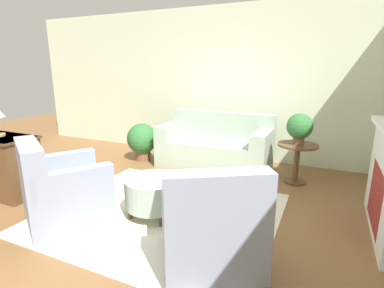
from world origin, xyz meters
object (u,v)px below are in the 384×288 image
at_px(ottoman_table, 154,192).
at_px(potted_plant_floor, 142,140).
at_px(armchair_right, 211,228).
at_px(dresser, 3,165).
at_px(couch, 216,147).
at_px(side_table, 297,156).
at_px(armchair_left, 61,193).
at_px(potted_plant_on_side_table, 300,127).

bearing_deg(ottoman_table, potted_plant_floor, 127.38).
height_order(armchair_right, dresser, armchair_right).
distance_m(armchair_right, dresser, 3.14).
bearing_deg(armchair_right, couch, 109.40).
height_order(couch, dresser, couch).
bearing_deg(side_table, ottoman_table, -127.89).
height_order(couch, armchair_left, armchair_left).
distance_m(ottoman_table, potted_plant_on_side_table, 2.34).
xyz_separation_m(armchair_left, side_table, (2.23, 2.38, 0.05)).
xyz_separation_m(armchair_left, ottoman_table, (0.84, 0.59, -0.07)).
distance_m(armchair_left, armchair_right, 1.77).
bearing_deg(ottoman_table, couch, 89.73).
relative_size(couch, dresser, 1.88).
height_order(dresser, potted_plant_floor, dresser).
xyz_separation_m(ottoman_table, dresser, (-2.19, -0.33, 0.13)).
distance_m(armchair_right, ottoman_table, 1.11).
relative_size(armchair_right, side_table, 1.90).
distance_m(side_table, potted_plant_floor, 2.76).
relative_size(armchair_left, side_table, 1.90).
xyz_separation_m(potted_plant_on_side_table, potted_plant_floor, (-2.76, -0.00, -0.47)).
distance_m(armchair_left, side_table, 3.26).
distance_m(armchair_left, dresser, 1.38).
relative_size(couch, potted_plant_on_side_table, 4.15).
xyz_separation_m(ottoman_table, potted_plant_on_side_table, (1.39, 1.79, 0.57)).
relative_size(armchair_left, potted_plant_floor, 1.64).
height_order(armchair_right, side_table, armchair_right).
distance_m(couch, potted_plant_floor, 1.40).
distance_m(armchair_left, ottoman_table, 1.03).
height_order(dresser, potted_plant_on_side_table, potted_plant_on_side_table).
height_order(armchair_right, potted_plant_on_side_table, potted_plant_on_side_table).
bearing_deg(potted_plant_on_side_table, ottoman_table, -127.89).
relative_size(side_table, potted_plant_on_side_table, 1.31).
xyz_separation_m(side_table, dresser, (-3.58, -2.12, 0.01)).
relative_size(armchair_right, dresser, 1.13).
relative_size(potted_plant_on_side_table, potted_plant_floor, 0.66).
bearing_deg(ottoman_table, potted_plant_on_side_table, 52.11).
bearing_deg(dresser, armchair_left, -10.73).
relative_size(side_table, dresser, 0.60).
xyz_separation_m(armchair_right, side_table, (0.45, 2.38, 0.05)).
bearing_deg(side_table, couch, 169.46).
height_order(side_table, dresser, dresser).
distance_m(couch, dresser, 3.24).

